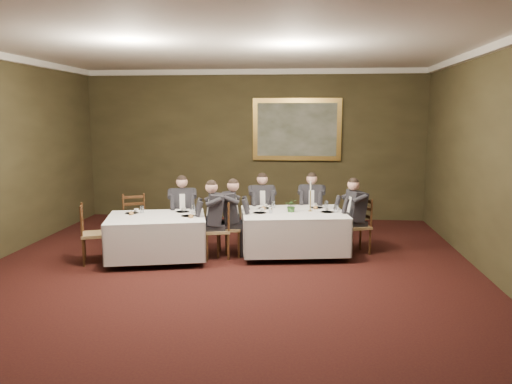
% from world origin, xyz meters
% --- Properties ---
extents(ground, '(10.00, 10.00, 0.00)m').
position_xyz_m(ground, '(0.00, 0.00, 0.00)').
color(ground, black).
rests_on(ground, ground).
extents(ceiling, '(8.00, 10.00, 0.10)m').
position_xyz_m(ceiling, '(0.00, 0.00, 3.50)').
color(ceiling, silver).
rests_on(ceiling, back_wall).
extents(back_wall, '(8.00, 0.10, 3.50)m').
position_xyz_m(back_wall, '(0.00, 5.00, 1.75)').
color(back_wall, '#312B18').
rests_on(back_wall, ground).
extents(front_wall, '(8.00, 0.10, 3.50)m').
position_xyz_m(front_wall, '(0.00, -5.00, 1.75)').
color(front_wall, '#312B18').
rests_on(front_wall, ground).
extents(crown_molding, '(8.00, 10.00, 0.12)m').
position_xyz_m(crown_molding, '(0.00, 0.00, 3.44)').
color(crown_molding, white).
rests_on(crown_molding, back_wall).
extents(table_main, '(2.01, 1.65, 0.67)m').
position_xyz_m(table_main, '(1.02, 1.88, 0.45)').
color(table_main, black).
rests_on(table_main, ground).
extents(table_second, '(1.88, 1.60, 0.67)m').
position_xyz_m(table_second, '(-1.28, 1.26, 0.45)').
color(table_second, black).
rests_on(table_second, ground).
extents(chair_main_backleft, '(0.51, 0.49, 1.00)m').
position_xyz_m(chair_main_backleft, '(0.39, 2.72, 0.28)').
color(chair_main_backleft, olive).
rests_on(chair_main_backleft, ground).
extents(diner_main_backleft, '(0.48, 0.55, 1.35)m').
position_xyz_m(diner_main_backleft, '(0.39, 2.71, 0.51)').
color(diner_main_backleft, black).
rests_on(diner_main_backleft, chair_main_backleft).
extents(chair_main_backright, '(0.46, 0.45, 1.00)m').
position_xyz_m(chair_main_backright, '(1.35, 2.88, 0.28)').
color(chair_main_backright, olive).
rests_on(chair_main_backright, ground).
extents(diner_main_backright, '(0.44, 0.50, 1.35)m').
position_xyz_m(diner_main_backright, '(1.35, 2.87, 0.51)').
color(diner_main_backright, black).
rests_on(diner_main_backright, chair_main_backright).
extents(chair_main_endleft, '(0.46, 0.48, 1.00)m').
position_xyz_m(chair_main_endleft, '(-0.12, 1.70, 0.28)').
color(chair_main_endleft, olive).
rests_on(chair_main_endleft, ground).
extents(diner_main_endleft, '(0.52, 0.45, 1.35)m').
position_xyz_m(diner_main_endleft, '(-0.11, 1.70, 0.51)').
color(diner_main_endleft, black).
rests_on(diner_main_endleft, chair_main_endleft).
extents(chair_main_endright, '(0.54, 0.56, 1.00)m').
position_xyz_m(chair_main_endright, '(2.15, 2.06, 0.28)').
color(chair_main_endright, olive).
rests_on(chair_main_endright, ground).
extents(diner_main_endright, '(0.59, 0.54, 1.35)m').
position_xyz_m(diner_main_endright, '(2.14, 2.06, 0.51)').
color(diner_main_endright, black).
rests_on(diner_main_endright, chair_main_endright).
extents(chair_sec_backleft, '(0.57, 0.56, 1.00)m').
position_xyz_m(chair_sec_backleft, '(-1.90, 1.97, 0.28)').
color(chair_sec_backleft, olive).
rests_on(chair_sec_backleft, ground).
extents(chair_sec_backright, '(0.53, 0.52, 1.00)m').
position_xyz_m(chair_sec_backright, '(-1.05, 2.18, 0.28)').
color(chair_sec_backright, olive).
rests_on(chair_sec_backright, ground).
extents(diner_sec_backright, '(0.51, 0.56, 1.35)m').
position_xyz_m(diner_sec_backright, '(-1.05, 2.17, 0.51)').
color(diner_sec_backright, black).
rests_on(diner_sec_backright, chair_sec_backright).
extents(chair_sec_endright, '(0.51, 0.53, 1.00)m').
position_xyz_m(chair_sec_endright, '(-0.28, 1.51, 0.28)').
color(chair_sec_endright, olive).
rests_on(chair_sec_endright, ground).
extents(diner_sec_endright, '(0.56, 0.50, 1.35)m').
position_xyz_m(diner_sec_endright, '(-0.29, 1.51, 0.51)').
color(diner_sec_endright, black).
rests_on(diner_sec_endright, chair_sec_endright).
extents(chair_sec_endleft, '(0.55, 0.57, 1.00)m').
position_xyz_m(chair_sec_endleft, '(-2.28, 1.02, 0.28)').
color(chair_sec_endleft, olive).
rests_on(chair_sec_endleft, ground).
extents(centerpiece, '(0.23, 0.20, 0.25)m').
position_xyz_m(centerpiece, '(0.99, 1.86, 0.89)').
color(centerpiece, '#2D5926').
rests_on(centerpiece, table_main).
extents(candlestick, '(0.08, 0.08, 0.55)m').
position_xyz_m(candlestick, '(1.31, 1.97, 0.97)').
color(candlestick, '#B48E37').
rests_on(candlestick, table_main).
extents(place_setting_table_main, '(0.33, 0.31, 0.14)m').
position_xyz_m(place_setting_table_main, '(0.53, 2.20, 0.80)').
color(place_setting_table_main, white).
rests_on(place_setting_table_main, table_main).
extents(place_setting_table_second, '(0.33, 0.31, 0.14)m').
position_xyz_m(place_setting_table_second, '(-1.73, 1.52, 0.80)').
color(place_setting_table_second, white).
rests_on(place_setting_table_second, table_second).
extents(painting, '(2.05, 0.09, 1.44)m').
position_xyz_m(painting, '(1.02, 4.94, 2.12)').
color(painting, '#E1B752').
rests_on(painting, back_wall).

